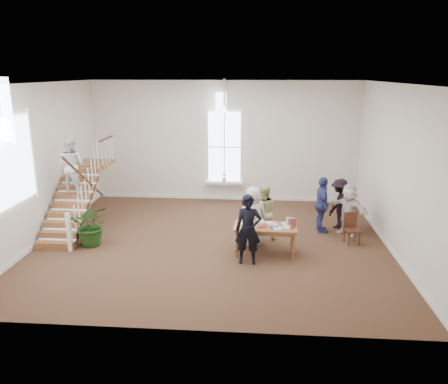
# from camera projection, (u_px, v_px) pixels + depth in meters

# --- Properties ---
(ground) EXTENTS (10.00, 10.00, 0.00)m
(ground) POSITION_uv_depth(u_px,v_px,m) (213.00, 242.00, 12.71)
(ground) COLOR #462C1B
(ground) RESTS_ON ground
(room_shell) EXTENTS (10.49, 10.00, 10.00)m
(room_shell) POSITION_uv_depth(u_px,v_px,m) (224.00, 190.00, 16.82)
(room_shell) COLOR silver
(room_shell) RESTS_ON ground
(staircase) EXTENTS (1.10, 4.10, 2.92)m
(staircase) POSITION_uv_depth(u_px,v_px,m) (74.00, 179.00, 13.32)
(staircase) COLOR brown
(staircase) RESTS_ON ground
(library_table) EXTENTS (1.72, 0.91, 0.86)m
(library_table) POSITION_uv_depth(u_px,v_px,m) (266.00, 229.00, 11.74)
(library_table) COLOR brown
(library_table) RESTS_ON ground
(police_officer) EXTENTS (0.67, 0.44, 1.83)m
(police_officer) POSITION_uv_depth(u_px,v_px,m) (248.00, 230.00, 11.10)
(police_officer) COLOR black
(police_officer) RESTS_ON ground
(elderly_woman) EXTENTS (0.96, 0.77, 1.71)m
(elderly_woman) POSITION_uv_depth(u_px,v_px,m) (253.00, 216.00, 12.31)
(elderly_woman) COLOR beige
(elderly_woman) RESTS_ON ground
(person_yellow) EXTENTS (0.90, 0.76, 1.66)m
(person_yellow) POSITION_uv_depth(u_px,v_px,m) (263.00, 212.00, 12.77)
(person_yellow) COLOR #C5C17B
(person_yellow) RESTS_ON ground
(woman_cluster_a) EXTENTS (0.52, 1.06, 1.74)m
(woman_cluster_a) POSITION_uv_depth(u_px,v_px,m) (322.00, 205.00, 13.31)
(woman_cluster_a) COLOR navy
(woman_cluster_a) RESTS_ON ground
(woman_cluster_b) EXTENTS (1.09, 1.17, 1.58)m
(woman_cluster_b) POSITION_uv_depth(u_px,v_px,m) (339.00, 203.00, 13.72)
(woman_cluster_b) COLOR black
(woman_cluster_b) RESTS_ON ground
(woman_cluster_c) EXTENTS (1.39, 1.38, 1.60)m
(woman_cluster_c) POSITION_uv_depth(u_px,v_px,m) (348.00, 210.00, 13.09)
(woman_cluster_c) COLOR silver
(woman_cluster_c) RESTS_ON ground
(floor_plant) EXTENTS (1.32, 1.23, 1.22)m
(floor_plant) POSITION_uv_depth(u_px,v_px,m) (92.00, 225.00, 12.35)
(floor_plant) COLOR #1A3912
(floor_plant) RESTS_ON ground
(side_chair) EXTENTS (0.47, 0.47, 0.91)m
(side_chair) POSITION_uv_depth(u_px,v_px,m) (351.00, 227.00, 12.52)
(side_chair) COLOR #371A0F
(side_chair) RESTS_ON ground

